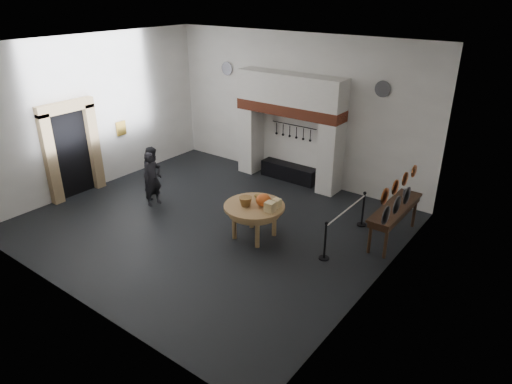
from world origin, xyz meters
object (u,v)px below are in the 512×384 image
Objects in this scene: side_table at (396,207)px; barrier_post_far at (363,210)px; iron_range at (289,172)px; work_table at (254,206)px; barrier_post_near at (325,242)px; visitor_near at (152,179)px; visitor_far at (154,172)px.

side_table and barrier_post_far have the same top height.
work_table is (1.33, -3.61, 0.59)m from iron_range.
barrier_post_near is at bearing -47.15° from iron_range.
barrier_post_far is at bearing 48.84° from work_table.
visitor_near is at bearing -155.85° from barrier_post_far.
visitor_near reaches higher than side_table.
iron_range is 4.72m from barrier_post_near.
barrier_post_far reaches higher than iron_range.
visitor_near is (-3.41, -0.22, -0.07)m from work_table.
work_table is 3.42m from visitor_near.
work_table is at bearing -131.16° from barrier_post_far.
barrier_post_far is at bearing -59.45° from visitor_near.
barrier_post_near is 2.00m from barrier_post_far.
side_table is (6.18, 2.17, 0.10)m from visitor_near.
iron_range is at bearing -57.52° from visitor_far.
work_table is at bearing -79.92° from visitor_near.
visitor_near reaches higher than visitor_far.
visitor_near is at bearing -156.66° from visitor_far.
iron_range is at bearing 155.54° from barrier_post_far.
visitor_near is 5.31m from barrier_post_near.
side_table is 2.44× the size of barrier_post_far.
visitor_far reaches higher than barrier_post_far.
visitor_near is at bearing -160.69° from side_table.
side_table is at bearing -64.29° from visitor_near.
iron_range is at bearing -22.10° from visitor_near.
visitor_near reaches higher than barrier_post_near.
barrier_post_near is (3.21, -3.46, 0.20)m from iron_range.
iron_range is 2.11× the size of barrier_post_far.
barrier_post_near and barrier_post_far have the same top height.
work_table is at bearing -175.36° from barrier_post_near.
barrier_post_near is (1.88, 0.15, -0.39)m from work_table.
barrier_post_far is at bearing 166.99° from side_table.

